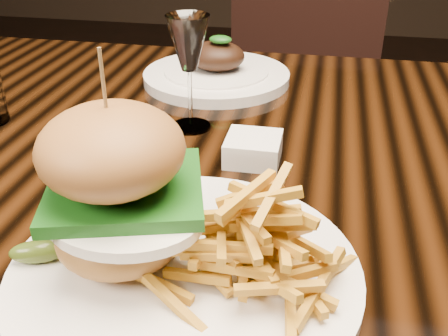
% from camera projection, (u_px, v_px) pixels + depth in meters
% --- Properties ---
extents(dining_table, '(1.60, 0.90, 0.75)m').
position_uv_depth(dining_table, '(251.00, 202.00, 0.73)').
color(dining_table, black).
rests_on(dining_table, ground).
extents(burger_plate, '(0.32, 0.32, 0.21)m').
position_uv_depth(burger_plate, '(181.00, 226.00, 0.45)').
color(burger_plate, white).
rests_on(burger_plate, dining_table).
extents(ramekin, '(0.07, 0.07, 0.03)m').
position_uv_depth(ramekin, '(253.00, 149.00, 0.67)').
color(ramekin, white).
rests_on(ramekin, dining_table).
extents(wine_glass, '(0.06, 0.06, 0.16)m').
position_uv_depth(wine_glass, '(189.00, 48.00, 0.70)').
color(wine_glass, white).
rests_on(wine_glass, dining_table).
extents(far_dish, '(0.26, 0.26, 0.09)m').
position_uv_depth(far_dish, '(217.00, 73.00, 0.92)').
color(far_dish, white).
rests_on(far_dish, dining_table).
extents(chair_far, '(0.49, 0.50, 0.95)m').
position_uv_depth(chair_far, '(298.00, 79.00, 1.56)').
color(chair_far, black).
rests_on(chair_far, ground).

